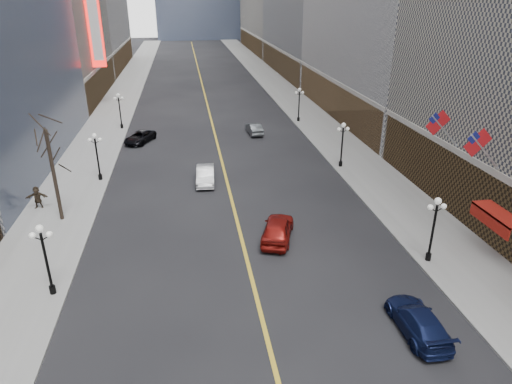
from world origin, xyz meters
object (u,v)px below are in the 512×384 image
object	(u,v)px
streetlamp_east_3	(299,101)
car_nb_far	(140,137)
streetlamp_west_2	(97,152)
streetlamp_west_3	(120,107)
streetlamp_east_1	(434,223)
streetlamp_west_1	(45,253)
car_sb_far	(254,129)
streetlamp_east_2	(342,140)
car_nb_mid	(205,175)
car_sb_mid	(278,229)
car_sb_near	(418,321)

from	to	relation	value
streetlamp_east_3	car_nb_far	xyz separation A→B (m)	(-20.80, -6.23, -2.24)
streetlamp_west_2	streetlamp_west_3	world-z (taller)	same
car_nb_far	streetlamp_east_1	bearing A→B (deg)	-30.52
streetlamp_west_1	car_sb_far	size ratio (longest dim) A/B	1.07
streetlamp_east_2	streetlamp_east_3	size ratio (longest dim) A/B	1.00
streetlamp_west_2	car_nb_far	bearing A→B (deg)	76.62
streetlamp_east_1	streetlamp_west_1	world-z (taller)	same
streetlamp_east_2	streetlamp_west_1	world-z (taller)	same
car_nb_mid	car_sb_mid	size ratio (longest dim) A/B	0.92
streetlamp_west_1	car_sb_mid	size ratio (longest dim) A/B	0.90
car_sb_mid	car_sb_far	xyz separation A→B (m)	(2.36, 26.69, -0.16)
streetlamp_west_1	streetlamp_west_3	world-z (taller)	same
streetlamp_east_3	streetlamp_west_2	bearing A→B (deg)	-142.67
streetlamp_west_1	car_nb_far	distance (m)	29.99
streetlamp_east_3	car_nb_far	size ratio (longest dim) A/B	0.95
car_sb_mid	streetlamp_east_2	bearing A→B (deg)	-105.94
car_nb_mid	streetlamp_west_1	bearing A→B (deg)	-117.75
streetlamp_west_1	streetlamp_east_1	bearing A→B (deg)	0.00
streetlamp_west_1	car_sb_mid	distance (m)	15.19
car_nb_far	car_sb_mid	bearing A→B (deg)	-40.86
car_sb_near	car_nb_far	bearing A→B (deg)	-64.75
streetlamp_east_1	car_nb_far	distance (m)	36.39
streetlamp_east_3	streetlamp_west_2	world-z (taller)	same
streetlamp_east_3	car_nb_far	bearing A→B (deg)	-163.33
streetlamp_east_1	streetlamp_east_2	size ratio (longest dim) A/B	1.00
streetlamp_east_2	streetlamp_west_3	xyz separation A→B (m)	(-23.60, 18.00, 0.00)
streetlamp_east_1	car_sb_far	distance (m)	32.03
streetlamp_east_2	streetlamp_west_3	world-z (taller)	same
streetlamp_west_1	streetlamp_east_2	bearing A→B (deg)	37.33
streetlamp_west_3	streetlamp_east_1	bearing A→B (deg)	-56.75
car_nb_far	car_sb_mid	size ratio (longest dim) A/B	0.95
streetlamp_west_1	streetlamp_west_2	xyz separation A→B (m)	(0.00, 18.00, 0.00)
streetlamp_east_2	car_sb_far	world-z (taller)	streetlamp_east_2
streetlamp_east_2	car_sb_near	distance (m)	24.67
car_nb_far	car_sb_mid	distance (m)	27.77
streetlamp_east_2	streetlamp_west_1	size ratio (longest dim) A/B	1.00
streetlamp_east_3	streetlamp_west_3	world-z (taller)	same
streetlamp_west_3	streetlamp_west_1	bearing A→B (deg)	-90.00
streetlamp_east_3	car_sb_far	xyz separation A→B (m)	(-6.88, -4.80, -2.21)
streetlamp_east_2	car_nb_mid	size ratio (longest dim) A/B	0.98
streetlamp_west_1	streetlamp_west_3	distance (m)	36.00
car_sb_mid	car_sb_far	distance (m)	26.79
car_nb_mid	car_sb_far	distance (m)	16.67
streetlamp_east_1	streetlamp_west_2	distance (m)	29.68
streetlamp_east_2	car_nb_far	world-z (taller)	streetlamp_east_2
streetlamp_east_3	streetlamp_west_3	distance (m)	23.60
streetlamp_west_2	car_sb_mid	distance (m)	19.80
car_nb_far	car_sb_near	distance (m)	39.77
streetlamp_west_2	car_nb_mid	bearing A→B (deg)	-11.30
streetlamp_east_1	streetlamp_east_3	bearing A→B (deg)	90.00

